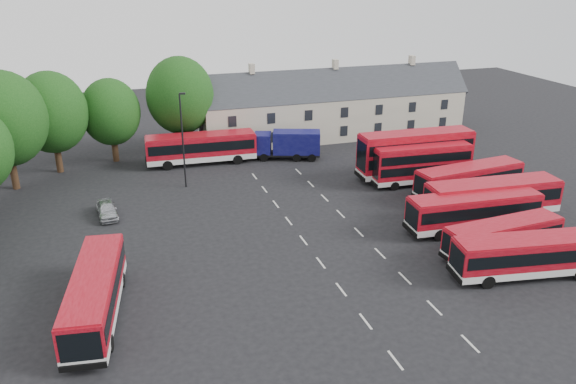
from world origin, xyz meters
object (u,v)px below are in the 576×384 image
Objects in this scene: bus_row_a at (529,253)px; box_truck at (288,143)px; lamppost at (183,138)px; bus_west at (95,292)px; silver_car at (107,210)px; bus_dd_south at (421,162)px.

box_truck is at bearing 113.74° from bus_row_a.
box_truck is at bearing 23.11° from lamppost.
bus_west is 23.45m from lamppost.
lamppost reaches higher than silver_car.
bus_row_a reaches higher than silver_car.
bus_row_a is 35.25m from silver_car.
bus_row_a is at bearing -40.43° from silver_car.
bus_row_a is 0.97× the size of bus_west.
bus_dd_south is 1.07× the size of lamppost.
box_truck is 14.27m from lamppost.
bus_west is at bearing -98.47° from silver_car.
silver_car is 0.43× the size of lamppost.
bus_row_a is at bearing -50.70° from lamppost.
bus_dd_south is at bearing 92.12° from bus_row_a.
box_truck is at bearing -30.76° from bus_west.
bus_west reaches higher than bus_row_a.
bus_west is at bearing -178.88° from bus_row_a.
bus_dd_south reaches higher than bus_row_a.
silver_car is (-20.61, -10.76, -1.16)m from box_truck.
lamppost is (-20.96, 25.60, 3.32)m from bus_row_a.
box_truck reaches higher than silver_car.
lamppost reaches higher than bus_row_a.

